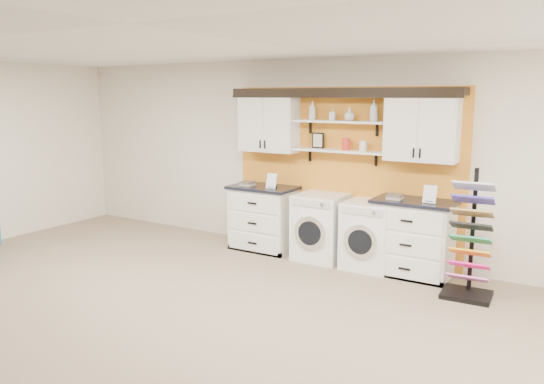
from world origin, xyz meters
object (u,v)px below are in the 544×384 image
Objects in this scene: base_cabinet_right at (413,238)px; dryer at (370,235)px; sample_rack at (469,256)px; washer at (321,227)px; base_cabinet_left at (264,218)px.

base_cabinet_right reaches higher than dryer.
dryer is 1.41m from sample_rack.
sample_rack reaches higher than base_cabinet_right.
washer is 2.11m from sample_rack.
washer is at bearing -180.00° from dryer.
base_cabinet_left is 1.09× the size of dryer.
base_cabinet_right is 1.09× the size of washer.
base_cabinet_left is 1.06× the size of washer.
base_cabinet_right is 0.87m from sample_rack.
base_cabinet_right reaches higher than washer.
sample_rack is (3.03, -0.40, 0.01)m from base_cabinet_left.
dryer is (-0.58, -0.00, -0.04)m from base_cabinet_right.
sample_rack is at bearing -16.56° from dryer.
base_cabinet_right reaches higher than base_cabinet_left.
sample_rack is at bearing -7.61° from base_cabinet_left.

